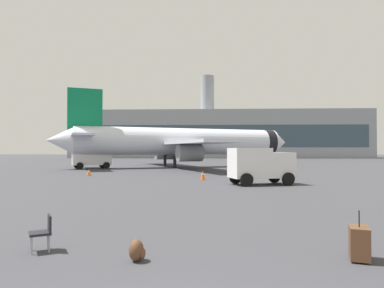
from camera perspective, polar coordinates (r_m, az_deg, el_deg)
airplane_at_gate at (r=50.27m, az=-1.72°, el=0.37°), size 34.11×31.31×10.50m
service_truck at (r=48.31m, az=-16.04°, el=-1.97°), size 5.26×4.28×2.90m
cargo_van at (r=25.38m, az=11.02°, el=-3.23°), size 4.78×3.35×2.60m
safety_cone_near at (r=28.92m, az=1.76°, el=-5.06°), size 0.44×0.44×0.81m
safety_cone_mid at (r=35.22m, az=-16.41°, el=-4.44°), size 0.44×0.44×0.63m
rolling_suitcase at (r=8.87m, az=25.52°, el=-14.24°), size 0.57×0.73×1.10m
traveller_backpack at (r=8.13m, az=-8.91°, el=-16.72°), size 0.36×0.40×0.48m
gate_chair at (r=9.42m, az=-22.96°, el=-12.80°), size 0.66×0.66×0.86m
terminal_building at (r=116.08m, az=4.24°, el=1.55°), size 94.21×17.67×27.07m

